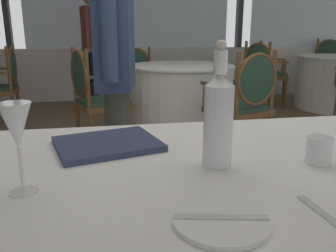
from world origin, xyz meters
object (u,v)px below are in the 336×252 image
Objects in this scene: dining_chair_1_0 at (249,76)px; diner_person_1 at (116,68)px; water_bottle at (218,118)px; menu_book at (107,144)px; dining_chair_1_3 at (245,98)px; dining_chair_2_1 at (267,68)px; side_plate at (221,220)px; wine_glass at (17,129)px; water_tumbler at (319,150)px; dining_chair_1_2 at (93,92)px; diner_person_0 at (91,42)px; dining_chair_0_0 at (3,80)px; dining_chair_2_0 at (329,63)px; dining_chair_1_1 at (140,76)px.

dining_chair_1_0 is 2.62m from diner_person_1.
dining_chair_1_0 is (1.46, 3.24, -0.32)m from water_bottle.
dining_chair_1_0 reaches higher than menu_book.
dining_chair_2_1 reaches higher than dining_chair_1_3.
side_plate is 0.47m from wine_glass.
water_tumbler is 0.08× the size of dining_chair_1_2.
dining_chair_0_0 is at bearing -157.37° from diner_person_0.
dining_chair_1_0 reaches higher than dining_chair_1_2.
dining_chair_2_1 is at bearing 58.43° from wine_glass.
dining_chair_2_0 is at bearing -64.77° from dining_chair_1_3.
wine_glass is 2.76× the size of water_tumbler.
diner_person_0 is at bearing -146.49° from dining_chair_0_0.
dining_chair_1_3 is at bearing -44.91° from dining_chair_1_2.
wine_glass reaches higher than dining_chair_1_1.
dining_chair_0_0 is 0.99× the size of dining_chair_1_3.
diner_person_1 is at bearing 71.22° from menu_book.
menu_book is (-0.58, 0.24, -0.03)m from water_tumbler.
wine_glass is 0.68× the size of menu_book.
side_plate is 0.12× the size of diner_person_1.
dining_chair_1_1 is at bearing 86.68° from side_plate.
dining_chair_0_0 is at bearing -52.79° from dining_chair_2_0.
menu_book is 3.58m from dining_chair_0_0.
water_bottle is 2.57m from dining_chair_1_2.
dining_chair_1_0 is 1.00× the size of dining_chair_2_0.
dining_chair_1_2 reaches higher than dining_chair_1_1.
dining_chair_1_1 is 0.94× the size of dining_chair_1_2.
diner_person_0 reaches higher than dining_chair_1_2.
wine_glass is 0.12× the size of diner_person_0.
side_plate is 2.42m from dining_chair_1_3.
water_bottle is at bearing -93.00° from dining_chair_2_1.
dining_chair_1_3 is at bearing 44.92° from dining_chair_1_0.
dining_chair_1_0 reaches higher than dining_chair_1_1.
diner_person_0 reaches higher than dining_chair_2_1.
dining_chair_0_0 is 1.69m from dining_chair_1_1.
water_tumbler is 0.24× the size of menu_book.
diner_person_1 is (-1.11, -0.66, 0.34)m from dining_chair_1_3.
water_tumbler is 0.08× the size of dining_chair_0_0.
dining_chair_1_1 is 2.04m from dining_chair_2_1.
water_bottle is at bearing -12.91° from dining_chair_2_0.
dining_chair_1_2 is (-0.59, -1.30, 0.02)m from dining_chair_1_1.
wine_glass is 6.34m from dining_chair_2_0.
diner_person_0 is at bearing 96.39° from water_bottle.
dining_chair_1_3 is at bearing 0.00° from dining_chair_1_1.
dining_chair_2_0 reaches higher than water_tumbler.
dining_chair_1_2 is 1.01× the size of dining_chair_1_3.
dining_chair_2_1 is at bearing 80.39° from dining_chair_1_1.
wine_glass is at bearing -105.59° from diner_person_0.
water_bottle is at bearing 134.44° from dining_chair_1_3.
dining_chair_2_0 is at bearing 49.95° from wine_glass.
dining_chair_1_2 is at bearing 130.82° from dining_chair_0_0.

